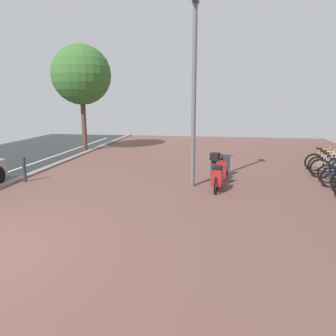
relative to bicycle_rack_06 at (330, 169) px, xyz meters
name	(u,v)px	position (x,y,z in m)	size (l,w,h in m)	color
ground	(39,261)	(-7.03, -7.20, -0.38)	(21.00, 40.00, 0.13)	black
bicycle_rack_06	(330,169)	(0.00, 0.00, 0.00)	(1.28, 0.65, 1.01)	black
bicycle_rack_07	(327,166)	(0.10, 0.64, 0.00)	(1.37, 0.48, 1.00)	black
bicycle_rack_08	(323,162)	(0.14, 1.29, 0.00)	(1.35, 0.49, 1.00)	black
scooter_near	(219,167)	(-3.91, -0.80, 0.12)	(0.82, 1.68, 1.06)	black
scooter_mid	(218,177)	(-3.93, -2.08, 0.06)	(0.57, 1.74, 0.85)	black
lamp_post	(194,85)	(-4.75, -1.74, 2.85)	(0.20, 0.52, 5.76)	slate
street_tree	(81,75)	(-11.18, 4.75, 3.67)	(3.10, 3.10, 5.59)	brown
bollard_far	(24,169)	(-10.51, -2.06, 0.08)	(0.12, 0.12, 0.87)	#38383D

